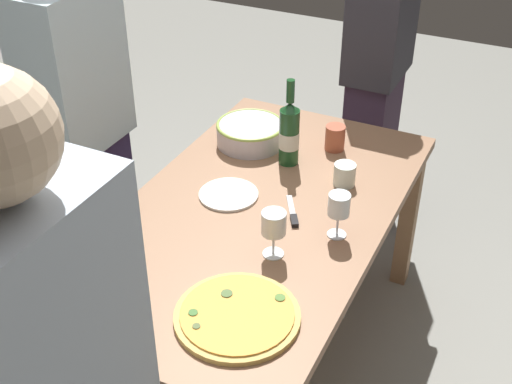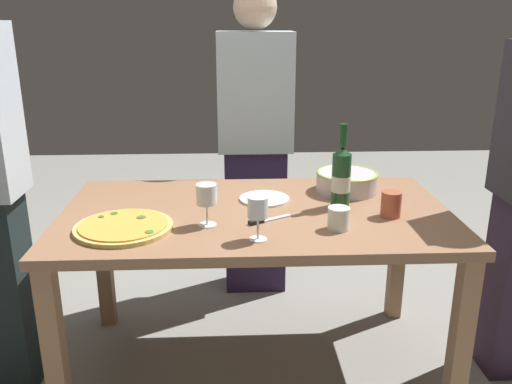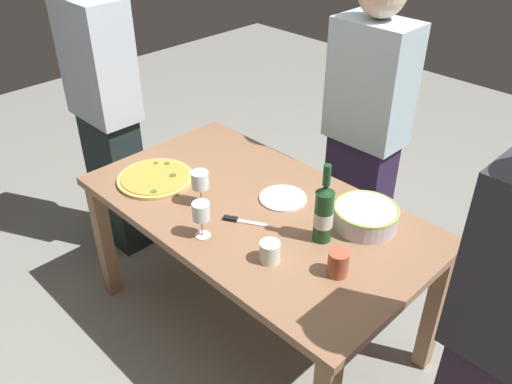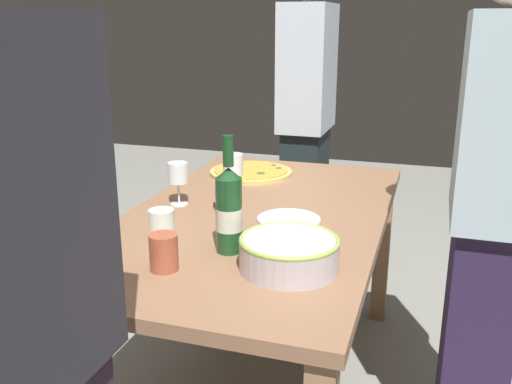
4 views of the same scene
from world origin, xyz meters
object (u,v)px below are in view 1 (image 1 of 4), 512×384
Objects in this scene: side_plate at (229,194)px; pizza_knife at (293,215)px; wine_glass_near_pizza at (274,225)px; wine_bottle at (289,133)px; cup_amber at (345,175)px; person_guest_left at (377,69)px; dining_table at (256,232)px; pizza at (237,315)px; person_guest_right at (82,136)px; serving_bowl at (250,132)px; wine_glass_by_bottle at (339,207)px; cup_ceramic at (335,138)px.

pizza_knife reaches higher than side_plate.
side_plate is at bearing 50.61° from wine_glass_near_pizza.
wine_glass_near_pizza is at bearing -161.21° from wine_bottle.
person_guest_left is (0.88, 0.15, 0.05)m from cup_amber.
cup_amber reaches higher than dining_table.
pizza reaches higher than pizza_knife.
person_guest_right reaches higher than cup_amber.
wine_glass_near_pizza is (-0.62, -0.39, 0.07)m from serving_bowl.
wine_glass_near_pizza is 0.24m from wine_glass_by_bottle.
wine_bottle is 0.81m from person_guest_right.
cup_amber is at bearing 13.24° from person_guest_left.
side_plate is (0.55, 0.32, -0.01)m from pizza.
dining_table is 15.44× the size of cup_ceramic.
wine_glass_by_bottle is (-0.01, -0.31, 0.21)m from dining_table.
cup_ceramic is 0.51m from pizza_knife.
wine_glass_near_pizza is 1.59× the size of cup_ceramic.
side_plate is (-0.31, 0.10, -0.13)m from wine_bottle.
person_guest_left is (0.75, -0.30, 0.04)m from serving_bowl.
serving_bowl is at bearing 108.21° from cup_ceramic.
wine_bottle is at bearing 14.09° from pizza.
side_plate is (0.24, 0.29, -0.11)m from wine_glass_near_pizza.
dining_table is 0.97× the size of person_guest_left.
wine_bottle reaches higher than side_plate.
pizza is 0.33m from wine_glass_near_pizza.
cup_ceramic is at bearing 3.97° from pizza_knife.
pizza is 0.22× the size of person_guest_left.
wine_glass_near_pizza is at bearing -175.24° from cup_ceramic.
serving_bowl is 0.69m from wine_glass_by_bottle.
cup_ceramic is 0.06× the size of person_guest_right.
pizza is at bearing -175.05° from cup_ceramic.
pizza_knife is 0.11× the size of person_guest_left.
wine_glass_near_pizza reaches higher than pizza_knife.
cup_amber is (0.30, -0.22, 0.14)m from dining_table.
person_guest_right is (-0.01, 0.64, 0.10)m from side_plate.
serving_bowl is 0.40m from side_plate.
wine_bottle is at bearing -3.50° from person_guest_left.
wine_bottle is (0.86, 0.22, 0.12)m from pizza.
wine_bottle is 0.58m from wine_glass_near_pizza.
cup_ceramic is at bearing -71.79° from serving_bowl.
serving_bowl is 0.54m from pizza_knife.
serving_bowl is 0.81m from person_guest_left.
side_plate is (-0.49, 0.23, -0.05)m from cup_ceramic.
wine_glass_by_bottle is at bearing -13.52° from pizza.
person_guest_left reaches higher than wine_glass_by_bottle.
wine_glass_by_bottle reaches higher than cup_ceramic.
wine_glass_near_pizza is at bearing -147.88° from serving_bowl.
side_plate is 0.13× the size of person_guest_left.
wine_glass_by_bottle is 0.74× the size of side_plate.
serving_bowl is 0.17× the size of person_guest_right.
person_guest_right is (-0.50, 0.87, 0.05)m from cup_ceramic.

